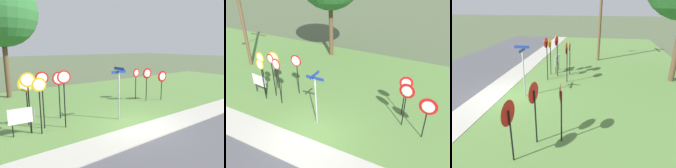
{
  "view_description": "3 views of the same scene",
  "coord_description": "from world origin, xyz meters",
  "views": [
    {
      "loc": [
        -6.64,
        -7.14,
        3.97
      ],
      "look_at": [
        0.51,
        2.91,
        1.65
      ],
      "focal_mm": 32.37,
      "sensor_mm": 36.0,
      "label": 1
    },
    {
      "loc": [
        5.06,
        -6.53,
        7.46
      ],
      "look_at": [
        0.11,
        2.88,
        1.61
      ],
      "focal_mm": 36.19,
      "sensor_mm": 36.0,
      "label": 2
    },
    {
      "loc": [
        10.01,
        5.22,
        4.93
      ],
      "look_at": [
        0.94,
        3.63,
        1.37
      ],
      "focal_mm": 33.69,
      "sensor_mm": 36.0,
      "label": 3
    }
  ],
  "objects": [
    {
      "name": "ground_plane",
      "position": [
        0.0,
        0.0,
        0.0
      ],
      "size": [
        160.0,
        160.0,
        0.0
      ],
      "primitive_type": "plane",
      "color": "#4C5B3D"
    },
    {
      "name": "sidewalk_strip",
      "position": [
        0.0,
        -0.8,
        0.03
      ],
      "size": [
        44.0,
        1.6,
        0.06
      ],
      "primitive_type": "cube",
      "color": "#ADAA9E",
      "rests_on": "ground_plane"
    },
    {
      "name": "grass_median",
      "position": [
        0.0,
        6.0,
        0.02
      ],
      "size": [
        44.0,
        12.0,
        0.04
      ],
      "primitive_type": "cube",
      "color": "#567F3D",
      "rests_on": "ground_plane"
    },
    {
      "name": "stop_sign_near_left",
      "position": [
        -4.24,
        1.73,
        1.88
      ],
      "size": [
        0.61,
        0.12,
        2.59
      ],
      "rotation": [
        0.0,
        0.0,
        -0.13
      ],
      "color": "black",
      "rests_on": "grass_median"
    },
    {
      "name": "stop_sign_near_right",
      "position": [
        -2.81,
        3.14,
        1.94
      ],
      "size": [
        0.72,
        0.09,
        2.61
      ],
      "rotation": [
        0.0,
        0.0,
        0.01
      ],
      "color": "black",
      "rests_on": "grass_median"
    },
    {
      "name": "stop_sign_far_left",
      "position": [
        -3.94,
        2.28,
        2.0
      ],
      "size": [
        0.59,
        0.14,
        2.78
      ],
      "rotation": [
        0.0,
        0.0,
        -0.19
      ],
      "color": "black",
      "rests_on": "grass_median"
    },
    {
      "name": "stop_sign_far_center",
      "position": [
        -3.07,
        1.78,
        2.06
      ],
      "size": [
        0.63,
        0.13,
        2.83
      ],
      "rotation": [
        0.0,
        0.0,
        -0.16
      ],
      "color": "black",
      "rests_on": "grass_median"
    },
    {
      "name": "stop_sign_far_right",
      "position": [
        -4.49,
        3.08,
        1.9
      ],
      "size": [
        0.79,
        0.11,
        2.54
      ],
      "rotation": [
        0.0,
        0.0,
        0.05
      ],
      "color": "black",
      "rests_on": "grass_median"
    },
    {
      "name": "stop_sign_center_tall",
      "position": [
        -4.6,
        2.14,
        2.06
      ],
      "size": [
        0.66,
        0.13,
        2.8
      ],
      "rotation": [
        0.0,
        0.0,
        -0.15
      ],
      "color": "black",
      "rests_on": "grass_median"
    },
    {
      "name": "yield_sign_near_left",
      "position": [
        4.76,
        2.57,
        1.65
      ],
      "size": [
        0.83,
        0.12,
        2.18
      ],
      "rotation": [
        0.0,
        0.0,
        -0.1
      ],
      "color": "black",
      "rests_on": "grass_median"
    },
    {
      "name": "yield_sign_near_right",
      "position": [
        3.69,
        3.05,
        1.83
      ],
      "size": [
        0.76,
        0.14,
        2.4
      ],
      "rotation": [
        0.0,
        0.0,
        -0.15
      ],
      "color": "black",
      "rests_on": "grass_median"
    },
    {
      "name": "yield_sign_far_left",
      "position": [
        3.46,
        3.95,
        1.76
      ],
      "size": [
        0.68,
        0.13,
        2.32
      ],
      "rotation": [
        0.0,
        0.0,
        0.14
      ],
      "color": "black",
      "rests_on": "grass_median"
    },
    {
      "name": "street_name_post",
      "position": [
        -0.24,
        1.22,
        1.74
      ],
      "size": [
        0.96,
        0.82,
        2.84
      ],
      "rotation": [
        0.0,
        0.0,
        0.03
      ],
      "color": "#9EA0A8",
      "rests_on": "grass_median"
    },
    {
      "name": "notice_board",
      "position": [
        -4.99,
        2.09,
        0.87
      ],
      "size": [
        1.1,
        0.12,
        1.25
      ],
      "rotation": [
        0.0,
        0.0,
        -0.08
      ],
      "color": "black",
      "rests_on": "grass_median"
    },
    {
      "name": "oak_tree_left",
      "position": [
        -4.3,
        10.01,
        6.43
      ],
      "size": [
        5.11,
        5.11,
        8.96
      ],
      "color": "brown",
      "rests_on": "grass_median"
    }
  ]
}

